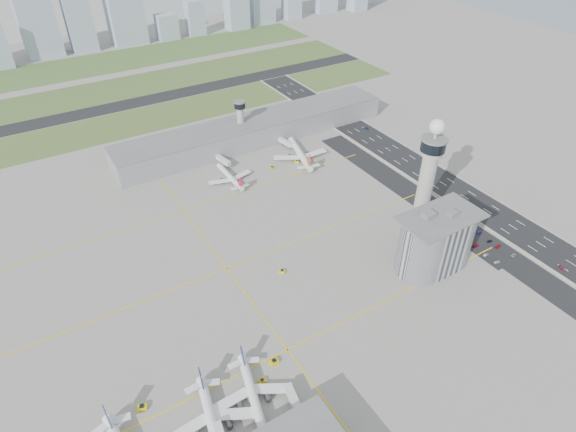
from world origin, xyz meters
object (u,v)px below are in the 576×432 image
tug_0 (142,407)px  car_lot_11 (463,222)px  control_tower (428,170)px  tug_2 (274,362)px  jet_bridge_near_2 (301,419)px  car_lot_3 (466,239)px  car_hw_0 (562,268)px  jet_bridge_far_1 (280,141)px  car_lot_1 (486,255)px  car_lot_5 (448,225)px  car_lot_6 (514,255)px  admin_building (436,241)px  airplane_far_a (229,174)px  jet_bridge_far_0 (218,158)px  car_lot_4 (457,231)px  airplane_far_b (300,150)px  car_hw_1 (431,175)px  tug_5 (297,161)px  car_hw_4 (308,104)px  secondary_tower (241,118)px  airplane_near_b (212,421)px  car_lot_2 (476,245)px  car_lot_0 (497,262)px  car_hw_2 (367,128)px  tug_1 (262,381)px  car_lot_9 (479,232)px  car_lot_10 (467,226)px  car_lot_7 (498,246)px  car_lot_8 (490,241)px

tug_0 → car_lot_11: size_ratio=0.80×
control_tower → tug_2: control_tower is taller
control_tower → jet_bridge_near_2: (-125.00, -69.00, -32.19)m
car_lot_3 → car_hw_0: bearing=-153.8°
jet_bridge_far_1 → car_lot_1: (29.83, -164.71, -2.25)m
car_lot_3 → jet_bridge_far_1: bearing=7.9°
jet_bridge_far_1 → car_lot_5: 139.40m
car_lot_6 → jet_bridge_near_2: bearing=91.0°
admin_building → car_lot_3: size_ratio=9.44×
control_tower → airplane_far_a: 125.92m
jet_bridge_far_0 → car_lot_4: size_ratio=4.25×
airplane_far_b → car_hw_1: 90.50m
control_tower → airplane_far_b: control_tower is taller
admin_building → car_lot_6: (42.17, -18.46, -14.75)m
tug_0 → tug_5: size_ratio=1.03×
control_tower → car_hw_4: control_tower is taller
admin_building → tug_5: bearing=91.5°
secondary_tower → tug_2: (-78.26, -182.85, -17.75)m
car_lot_5 → car_hw_0: (23.24, -56.21, 0.05)m
airplane_near_b → car_lot_3: 167.30m
car_lot_2 → car_lot_0: bearing=166.2°
jet_bridge_far_0 → car_hw_2: 121.44m
tug_1 → car_hw_2: tug_1 is taller
secondary_tower → car_lot_9: secondary_tower is taller
airplane_near_b → car_lot_10: 178.63m
jet_bridge_near_2 → car_lot_7: size_ratio=3.55×
car_lot_1 → tug_2: bearing=85.3°
tug_0 → control_tower: bearing=-59.3°
tug_5 → car_hw_0: bearing=-46.0°
jet_bridge_near_2 → car_hw_2: (175.58, 178.77, -2.25)m
admin_building → car_lot_5: bearing=30.0°
jet_bridge_far_0 → admin_building: bearing=8.0°
car_lot_0 → car_lot_5: (1.60, 35.80, -0.03)m
airplane_near_b → jet_bridge_far_1: 223.06m
airplane_near_b → car_lot_0: bearing=103.5°
admin_building → car_lot_3: (30.79, 4.02, -14.66)m
car_lot_3 → car_lot_6: bearing=-156.9°
tug_5 → car_lot_8: size_ratio=1.07×
tug_1 → tug_5: bearing=141.5°
tug_2 → car_hw_2: size_ratio=0.84×
car_lot_10 → car_hw_1: bearing=-21.6°
secondary_tower → airplane_far_b: bearing=-61.3°
jet_bridge_far_0 → car_lot_5: size_ratio=4.05×
car_lot_7 → car_hw_0: 31.89m
airplane_far_b → car_lot_7: 143.66m
airplane_far_a → car_hw_2: airplane_far_a is taller
secondary_tower → car_hw_4: secondary_tower is taller
car_lot_8 → car_lot_9: size_ratio=0.91×
jet_bridge_far_0 → car_lot_6: size_ratio=3.52×
admin_building → jet_bridge_near_2: (-104.99, -39.00, -12.45)m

